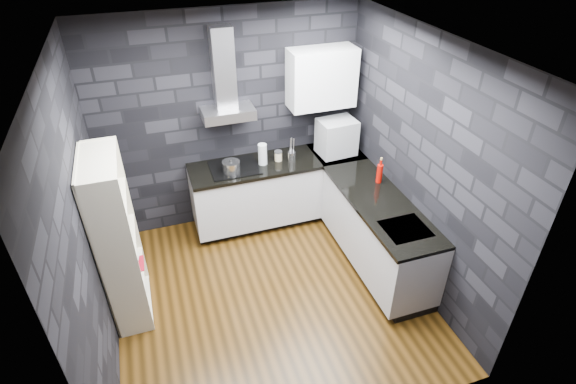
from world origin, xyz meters
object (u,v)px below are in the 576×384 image
red_bottle (379,174)px  bookshelf (118,240)px  pot (231,167)px  appliance_garage (337,137)px  utensil_crock (292,157)px  fruit_bowl (117,246)px  storage_jar (278,156)px  glass_vase (263,154)px

red_bottle → bookshelf: (-2.88, -0.14, -0.11)m
pot → red_bottle: red_bottle is taller
red_bottle → appliance_garage: bearing=103.2°
pot → utensil_crock: (0.77, 0.03, -0.01)m
appliance_garage → fruit_bowl: (-2.69, -1.07, -0.19)m
pot → storage_jar: 0.62m
bookshelf → red_bottle: bearing=6.6°
utensil_crock → appliance_garage: 0.63m
bookshelf → fruit_bowl: (0.00, -0.13, 0.04)m
fruit_bowl → storage_jar: bearing=30.0°
pot → red_bottle: bearing=-25.6°
pot → bookshelf: bearing=-146.1°
storage_jar → fruit_bowl: (-1.93, -1.11, -0.02)m
storage_jar → red_bottle: (0.94, -0.85, 0.06)m
pot → utensil_crock: bearing=2.4°
fruit_bowl → glass_vase: bearing=32.4°
red_bottle → storage_jar: bearing=138.1°
storage_jar → utensil_crock: 0.17m
appliance_garage → glass_vase: bearing=174.3°
fruit_bowl → pot: bearing=37.6°
glass_vase → utensil_crock: glass_vase is taller
pot → fruit_bowl: 1.66m
glass_vase → utensil_crock: (0.36, -0.05, -0.07)m
pot → glass_vase: (0.41, 0.08, 0.06)m
storage_jar → fruit_bowl: size_ratio=0.47×
storage_jar → bookshelf: 2.17m
red_bottle → fruit_bowl: bearing=-174.7°
glass_vase → storage_jar: bearing=5.5°
appliance_garage → storage_jar: bearing=172.4°
glass_vase → appliance_garage: (0.96, -0.03, 0.09)m
bookshelf → utensil_crock: bearing=27.6°
pot → appliance_garage: appliance_garage is taller
glass_vase → appliance_garage: appliance_garage is taller
glass_vase → bookshelf: size_ratio=0.15×
appliance_garage → utensil_crock: bearing=177.9°
bookshelf → pot: bearing=37.8°
storage_jar → red_bottle: 1.27m
glass_vase → appliance_garage: bearing=-1.6°
bookshelf → fruit_bowl: size_ratio=7.44×
glass_vase → utensil_crock: 0.37m
utensil_crock → appliance_garage: appliance_garage is taller
storage_jar → red_bottle: red_bottle is taller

